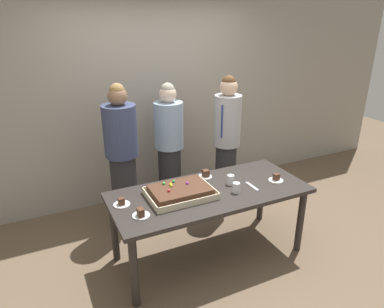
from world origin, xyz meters
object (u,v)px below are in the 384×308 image
(drink_cup_middle, at_px, (231,180))
(person_serving_front, at_px, (169,146))
(plated_slice_near_right, at_px, (205,175))
(plated_slice_near_left, at_px, (276,179))
(party_table, at_px, (210,198))
(person_green_shirt_behind, at_px, (227,142))
(cake_server_utensil, at_px, (252,186))
(plated_slice_far_right, at_px, (141,214))
(plated_slice_far_left, at_px, (122,203))
(drink_cup_nearest, at_px, (236,188))
(person_striped_tie_right, at_px, (122,157))
(sheet_cake, at_px, (180,192))

(drink_cup_middle, distance_m, person_serving_front, 1.10)
(plated_slice_near_right, bearing_deg, plated_slice_near_left, -32.40)
(party_table, relative_size, person_green_shirt_behind, 1.14)
(party_table, distance_m, person_green_shirt_behind, 1.04)
(cake_server_utensil, height_order, person_green_shirt_behind, person_green_shirt_behind)
(plated_slice_far_right, height_order, person_serving_front, person_serving_front)
(cake_server_utensil, distance_m, person_green_shirt_behind, 0.93)
(plated_slice_near_left, distance_m, plated_slice_far_left, 1.57)
(cake_server_utensil, bearing_deg, drink_cup_nearest, -171.48)
(plated_slice_far_right, height_order, person_striped_tie_right, person_striped_tie_right)
(plated_slice_far_left, bearing_deg, plated_slice_near_right, 11.46)
(cake_server_utensil, bearing_deg, party_table, 165.85)
(sheet_cake, xyz_separation_m, drink_cup_nearest, (0.51, -0.16, 0.01))
(party_table, xyz_separation_m, plated_slice_near_right, (0.10, 0.29, 0.11))
(person_serving_front, bearing_deg, plated_slice_near_right, 22.16)
(plated_slice_far_right, bearing_deg, plated_slice_far_left, 111.01)
(party_table, distance_m, drink_cup_nearest, 0.28)
(plated_slice_far_right, height_order, drink_cup_nearest, drink_cup_nearest)
(person_green_shirt_behind, bearing_deg, sheet_cake, -0.02)
(drink_cup_nearest, xyz_separation_m, cake_server_utensil, (0.21, 0.03, -0.05))
(person_striped_tie_right, bearing_deg, sheet_cake, -0.01)
(sheet_cake, relative_size, person_striped_tie_right, 0.36)
(plated_slice_far_right, bearing_deg, plated_slice_near_left, 2.23)
(party_table, height_order, plated_slice_far_left, plated_slice_far_left)
(party_table, xyz_separation_m, plated_slice_far_left, (-0.84, 0.10, 0.11))
(party_table, height_order, person_green_shirt_behind, person_green_shirt_behind)
(person_green_shirt_behind, bearing_deg, plated_slice_far_right, -4.58)
(plated_slice_near_left, xyz_separation_m, plated_slice_near_right, (-0.61, 0.39, 0.01))
(plated_slice_far_left, bearing_deg, drink_cup_middle, -3.40)
(sheet_cake, height_order, drink_cup_middle, sheet_cake)
(plated_slice_near_left, distance_m, drink_cup_nearest, 0.51)
(plated_slice_near_left, distance_m, plated_slice_far_right, 1.46)
(party_table, distance_m, cake_server_utensil, 0.44)
(drink_cup_nearest, bearing_deg, person_striped_tie_right, 128.27)
(person_serving_front, bearing_deg, drink_cup_middle, 28.74)
(drink_cup_nearest, bearing_deg, person_green_shirt_behind, 64.56)
(party_table, height_order, plated_slice_near_right, plated_slice_near_right)
(plated_slice_far_right, distance_m, person_serving_front, 1.48)
(person_serving_front, bearing_deg, plated_slice_far_right, -14.44)
(cake_server_utensil, height_order, person_striped_tie_right, person_striped_tie_right)
(sheet_cake, bearing_deg, person_green_shirt_behind, 38.51)
(party_table, xyz_separation_m, plated_slice_near_left, (0.72, -0.10, 0.11))
(drink_cup_nearest, distance_m, cake_server_utensil, 0.21)
(plated_slice_far_left, xyz_separation_m, drink_cup_middle, (1.09, -0.07, 0.03))
(plated_slice_near_right, distance_m, cake_server_utensil, 0.51)
(drink_cup_nearest, bearing_deg, drink_cup_middle, 76.34)
(plated_slice_far_right, xyz_separation_m, person_serving_front, (0.77, 1.27, 0.06))
(sheet_cake, height_order, person_green_shirt_behind, person_green_shirt_behind)
(drink_cup_middle, bearing_deg, drink_cup_nearest, -103.66)
(drink_cup_nearest, relative_size, drink_cup_middle, 1.00)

